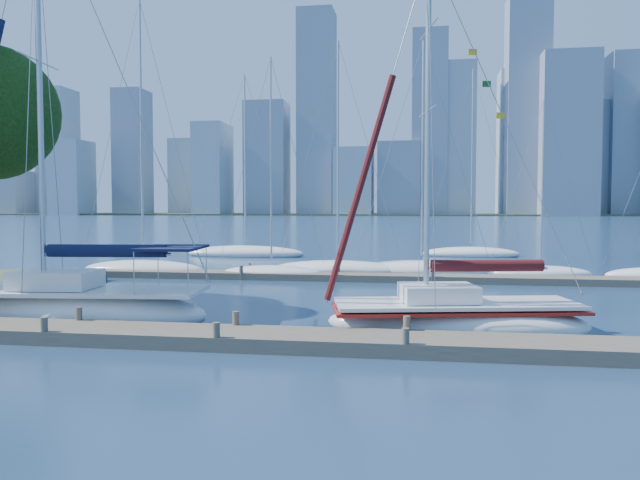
# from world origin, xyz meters

# --- Properties ---
(ground) EXTENTS (700.00, 700.00, 0.00)m
(ground) POSITION_xyz_m (0.00, 0.00, 0.00)
(ground) COLOR #18344E
(ground) RESTS_ON ground
(near_dock) EXTENTS (26.00, 2.00, 0.40)m
(near_dock) POSITION_xyz_m (0.00, 0.00, 0.20)
(near_dock) COLOR #4A4136
(near_dock) RESTS_ON ground
(far_dock) EXTENTS (30.00, 1.80, 0.36)m
(far_dock) POSITION_xyz_m (2.00, 16.00, 0.18)
(far_dock) COLOR #4A4136
(far_dock) RESTS_ON ground
(far_shore) EXTENTS (800.00, 100.00, 1.50)m
(far_shore) POSITION_xyz_m (0.00, 320.00, 0.00)
(far_shore) COLOR #38472D
(far_shore) RESTS_ON ground
(sailboat_navy) EXTENTS (9.58, 3.98, 15.68)m
(sailboat_navy) POSITION_xyz_m (-6.22, 2.79, 1.18)
(sailboat_navy) COLOR silver
(sailboat_navy) RESTS_ON ground
(sailboat_maroon) EXTENTS (8.38, 4.20, 12.14)m
(sailboat_maroon) POSITION_xyz_m (6.45, 2.87, 0.95)
(sailboat_maroon) COLOR silver
(sailboat_maroon) RESTS_ON ground
(bg_boat_0) EXTENTS (7.45, 2.65, 16.04)m
(bg_boat_0) POSITION_xyz_m (-10.46, 17.23, 0.31)
(bg_boat_0) COLOR silver
(bg_boat_0) RESTS_ON ground
(bg_boat_1) EXTENTS (5.88, 2.41, 12.33)m
(bg_boat_1) POSITION_xyz_m (-2.68, 16.59, 0.25)
(bg_boat_1) COLOR silver
(bg_boat_1) RESTS_ON ground
(bg_boat_2) EXTENTS (8.22, 5.17, 13.69)m
(bg_boat_2) POSITION_xyz_m (0.71, 18.84, 0.28)
(bg_boat_2) COLOR silver
(bg_boat_2) RESTS_ON ground
(bg_boat_3) EXTENTS (7.50, 2.71, 13.61)m
(bg_boat_3) POSITION_xyz_m (5.49, 19.23, 0.29)
(bg_boat_3) COLOR silver
(bg_boat_3) RESTS_ON ground
(bg_boat_4) EXTENTS (5.58, 2.16, 10.14)m
(bg_boat_4) POSITION_xyz_m (12.06, 19.34, 0.22)
(bg_boat_4) COLOR silver
(bg_boat_4) RESTS_ON ground
(bg_boat_6) EXTENTS (9.76, 5.00, 14.61)m
(bg_boat_6) POSITION_xyz_m (-8.22, 30.91, 0.29)
(bg_boat_6) COLOR silver
(bg_boat_6) RESTS_ON ground
(bg_boat_7) EXTENTS (7.86, 4.60, 14.98)m
(bg_boat_7) POSITION_xyz_m (9.39, 33.49, 0.29)
(bg_boat_7) COLOR silver
(bg_boat_7) RESTS_ON ground
(skyline) EXTENTS (503.82, 51.31, 101.63)m
(skyline) POSITION_xyz_m (18.30, 290.49, 34.31)
(skyline) COLOR #7D91A1
(skyline) RESTS_ON ground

